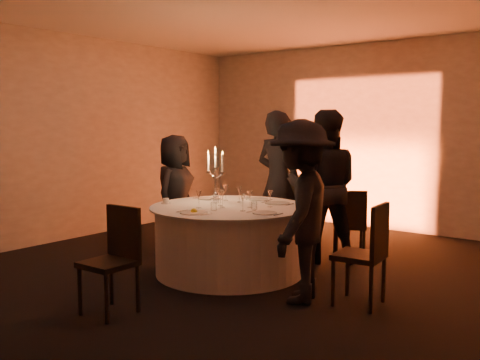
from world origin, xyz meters
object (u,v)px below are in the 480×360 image
Objects in this scene: guest_right at (300,211)px; coffee_cup at (166,201)px; chair_front at (115,253)px; guest_back_right at (324,186)px; chair_back_left at (293,212)px; chair_back_right at (350,221)px; candelabra at (215,182)px; guest_left at (175,193)px; banquet_table at (229,239)px; chair_right at (368,249)px; chair_left at (181,210)px; guest_back_left at (278,181)px.

coffee_cup is (-1.84, 0.05, -0.07)m from guest_right.
chair_front is 2.83m from guest_back_right.
chair_back_left is 1.07× the size of chair_back_right.
guest_left is at bearing 169.40° from candelabra.
banquet_table is 1.34m from chair_back_left.
chair_back_left is 0.51× the size of guest_back_right.
coffee_cup is at bearing 64.81° from chair_back_left.
guest_left reaches higher than candelabra.
chair_right is 2.32m from chair_front.
chair_front is at bearing -166.93° from guest_left.
chair_back_left is 0.54× the size of guest_right.
chair_right reaches higher than chair_back_left.
coffee_cup is 0.17× the size of candelabra.
guest_back_right is 1.55m from guest_right.
guest_left reaches higher than chair_left.
chair_back_right is at bearing 57.55° from banquet_table.
guest_right is at bearing -21.15° from candelabra.
candelabra is at bearing -128.66° from guest_right.
chair_right is 0.52× the size of guest_back_left.
guest_back_right is at bearing 14.76° from chair_back_right.
guest_right is at bearing 135.17° from guest_back_left.
guest_left is 0.83× the size of guest_back_right.
guest_right reaches higher than guest_left.
chair_back_right is at bearing 179.93° from chair_back_left.
guest_back_right is 2.84× the size of candelabra.
guest_left reaches higher than chair_front.
chair_front is at bearing 47.72° from guest_back_right.
chair_left is at bearing 153.95° from candelabra.
chair_left is 2.88m from guest_right.
guest_back_left reaches higher than guest_back_right.
chair_front is at bearing -60.41° from guest_right.
chair_back_left is at bearing 68.44° from candelabra.
chair_right reaches higher than banquet_table.
chair_back_right is 1.09m from guest_back_left.
chair_right is 1.02× the size of chair_front.
guest_left is at bearing -125.08° from guest_right.
chair_back_right is 2.31m from guest_left.
chair_front is 1.45× the size of candelabra.
coffee_cup is (-2.43, -0.18, 0.25)m from chair_right.
chair_left is at bearing 25.61° from guest_back_left.
chair_left is 2.79m from chair_front.
chair_left is 7.75× the size of coffee_cup.
chair_right is 0.71m from guest_right.
chair_front is (-0.07, -2.96, 0.00)m from chair_back_left.
chair_front is at bearing -91.25° from banquet_table.
chair_right is (0.87, -1.47, 0.05)m from chair_back_right.
guest_back_left reaches higher than chair_back_left.
chair_back_right is 2.29m from coffee_cup.
guest_back_right is 1.93m from coffee_cup.
guest_back_left is at bearing 28.99° from chair_back_left.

